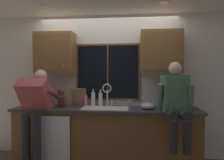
# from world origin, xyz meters

# --- Properties ---
(back_wall) EXTENTS (5.44, 0.12, 2.55)m
(back_wall) POSITION_xyz_m (0.00, 0.06, 1.27)
(back_wall) COLOR silver
(back_wall) RESTS_ON floor
(ceiling_downlight_left) EXTENTS (0.14, 0.14, 0.01)m
(ceiling_downlight_left) POSITION_xyz_m (-0.91, -0.60, 2.54)
(ceiling_downlight_left) COLOR #FFEAB2
(ceiling_downlight_right) EXTENTS (0.14, 0.14, 0.01)m
(ceiling_downlight_right) POSITION_xyz_m (0.91, -0.60, 2.54)
(ceiling_downlight_right) COLOR #FFEAB2
(window_glass) EXTENTS (1.10, 0.02, 0.95)m
(window_glass) POSITION_xyz_m (0.00, -0.01, 1.52)
(window_glass) COLOR black
(window_frame_top) EXTENTS (1.17, 0.02, 0.04)m
(window_frame_top) POSITION_xyz_m (0.00, -0.02, 2.02)
(window_frame_top) COLOR brown
(window_frame_bottom) EXTENTS (1.17, 0.02, 0.04)m
(window_frame_bottom) POSITION_xyz_m (0.00, -0.02, 1.03)
(window_frame_bottom) COLOR brown
(window_frame_left) EXTENTS (0.03, 0.02, 0.95)m
(window_frame_left) POSITION_xyz_m (-0.57, -0.02, 1.52)
(window_frame_left) COLOR brown
(window_frame_right) EXTENTS (0.03, 0.02, 0.95)m
(window_frame_right) POSITION_xyz_m (0.57, -0.02, 1.52)
(window_frame_right) COLOR brown
(window_mullion_center) EXTENTS (0.02, 0.02, 0.95)m
(window_mullion_center) POSITION_xyz_m (0.00, -0.02, 1.52)
(window_mullion_center) COLOR brown
(lower_cabinet_run) EXTENTS (3.04, 0.58, 0.88)m
(lower_cabinet_run) POSITION_xyz_m (0.00, -0.29, 0.44)
(lower_cabinet_run) COLOR brown
(lower_cabinet_run) RESTS_ON floor
(countertop) EXTENTS (3.10, 0.62, 0.04)m
(countertop) POSITION_xyz_m (0.00, -0.31, 0.90)
(countertop) COLOR #38383D
(countertop) RESTS_ON lower_cabinet_run
(dishwasher_front) EXTENTS (0.60, 0.02, 0.74)m
(dishwasher_front) POSITION_xyz_m (-0.83, -0.61, 0.46)
(dishwasher_front) COLOR white
(upper_cabinet_left) EXTENTS (0.68, 0.36, 0.72)m
(upper_cabinet_left) POSITION_xyz_m (-0.92, -0.17, 1.86)
(upper_cabinet_left) COLOR brown
(upper_cabinet_right) EXTENTS (0.68, 0.36, 0.72)m
(upper_cabinet_right) POSITION_xyz_m (0.92, -0.17, 1.86)
(upper_cabinet_right) COLOR brown
(sink) EXTENTS (0.80, 0.46, 0.21)m
(sink) POSITION_xyz_m (0.00, -0.30, 0.82)
(sink) COLOR silver
(sink) RESTS_ON lower_cabinet_run
(faucet) EXTENTS (0.18, 0.09, 0.40)m
(faucet) POSITION_xyz_m (0.01, -0.12, 1.17)
(faucet) COLOR silver
(faucet) RESTS_ON countertop
(person_standing) EXTENTS (0.53, 0.69, 1.56)m
(person_standing) POSITION_xyz_m (-1.09, -0.62, 0.96)
(person_standing) COLOR #262628
(person_standing) RESTS_ON floor
(person_sitting_on_counter) EXTENTS (0.54, 0.65, 1.26)m
(person_sitting_on_counter) POSITION_xyz_m (1.10, -0.57, 1.10)
(person_sitting_on_counter) COLOR #262628
(person_sitting_on_counter) RESTS_ON countertop
(knife_block) EXTENTS (0.12, 0.18, 0.32)m
(knife_block) POSITION_xyz_m (-0.76, -0.30, 1.03)
(knife_block) COLOR brown
(knife_block) RESTS_ON countertop
(cutting_board) EXTENTS (0.26, 0.09, 0.32)m
(cutting_board) POSITION_xyz_m (-0.51, -0.08, 1.08)
(cutting_board) COLOR #997047
(cutting_board) RESTS_ON countertop
(mixing_bowl) EXTENTS (0.24, 0.24, 0.12)m
(mixing_bowl) POSITION_xyz_m (0.70, -0.35, 0.97)
(mixing_bowl) COLOR #B7B7BC
(mixing_bowl) RESTS_ON countertop
(soap_dispenser) EXTENTS (0.06, 0.07, 0.18)m
(soap_dispenser) POSITION_xyz_m (0.41, -0.51, 0.99)
(soap_dispenser) COLOR #668CCC
(soap_dispenser) RESTS_ON countertop
(bottle_green_glass) EXTENTS (0.06, 0.06, 0.24)m
(bottle_green_glass) POSITION_xyz_m (-0.39, -0.09, 1.02)
(bottle_green_glass) COLOR pink
(bottle_green_glass) RESTS_ON countertop
(bottle_tall_clear) EXTENTS (0.07, 0.07, 0.31)m
(bottle_tall_clear) POSITION_xyz_m (-0.25, -0.09, 1.05)
(bottle_tall_clear) COLOR silver
(bottle_tall_clear) RESTS_ON countertop
(bottle_amber_small) EXTENTS (0.07, 0.07, 0.30)m
(bottle_amber_small) POSITION_xyz_m (-0.12, -0.08, 1.05)
(bottle_amber_small) COLOR silver
(bottle_amber_small) RESTS_ON countertop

